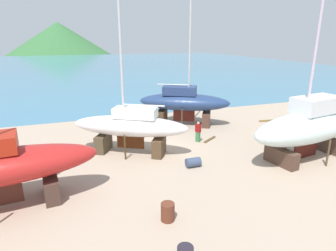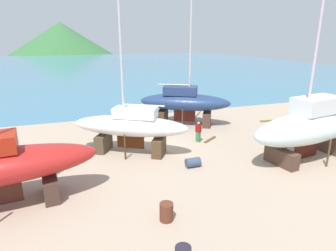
{
  "view_description": "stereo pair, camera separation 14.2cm",
  "coord_description": "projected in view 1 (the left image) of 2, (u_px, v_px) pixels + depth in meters",
  "views": [
    {
      "loc": [
        -6.29,
        -19.16,
        7.94
      ],
      "look_at": [
        0.06,
        -1.29,
        2.11
      ],
      "focal_mm": 30.57,
      "sensor_mm": 36.0,
      "label": 1
    },
    {
      "loc": [
        -6.15,
        -19.21,
        7.94
      ],
      "look_at": [
        0.06,
        -1.29,
        2.11
      ],
      "focal_mm": 30.57,
      "sensor_mm": 36.0,
      "label": 2
    }
  ],
  "objects": [
    {
      "name": "worker",
      "position": [
        198.0,
        131.0,
        22.55
      ],
      "size": [
        0.41,
        0.5,
        1.66
      ],
      "rotation": [
        0.0,
        0.0,
        0.45
      ],
      "color": "#397647",
      "rests_on": "ground"
    },
    {
      "name": "barrel_tipped_right",
      "position": [
        193.0,
        162.0,
        18.3
      ],
      "size": [
        0.94,
        0.61,
        0.6
      ],
      "primitive_type": "cylinder",
      "rotation": [
        1.57,
        0.0,
        1.56
      ],
      "color": "#394762",
      "rests_on": "ground"
    },
    {
      "name": "ground_plane",
      "position": [
        180.0,
        168.0,
        18.2
      ],
      "size": [
        53.69,
        53.69,
        0.0
      ],
      "primitive_type": "plane",
      "color": "tan"
    },
    {
      "name": "timber_plank_near",
      "position": [
        210.0,
        139.0,
        23.14
      ],
      "size": [
        1.49,
        1.09,
        0.11
      ],
      "primitive_type": "cube",
      "rotation": [
        0.0,
        0.0,
        0.6
      ],
      "color": "brown",
      "rests_on": "ground"
    },
    {
      "name": "barrel_rust_near",
      "position": [
        168.0,
        212.0,
        12.88
      ],
      "size": [
        0.87,
        0.87,
        0.85
      ],
      "primitive_type": "cylinder",
      "rotation": [
        0.0,
        0.0,
        2.15
      ],
      "color": "brown",
      "rests_on": "ground"
    },
    {
      "name": "headland_hill",
      "position": [
        60.0,
        52.0,
        166.46
      ],
      "size": [
        105.87,
        105.87,
        33.2
      ],
      "primitive_type": "cone",
      "color": "#366B39",
      "rests_on": "ground"
    },
    {
      "name": "sea_water",
      "position": [
        88.0,
        66.0,
        83.53
      ],
      "size": [
        138.08,
        118.23,
        0.01
      ],
      "primitive_type": "cube",
      "color": "teal",
      "rests_on": "ground"
    },
    {
      "name": "sailboat_large_starboard",
      "position": [
        184.0,
        102.0,
        26.83
      ],
      "size": [
        8.72,
        6.53,
        13.25
      ],
      "rotation": [
        0.0,
        0.0,
        -0.52
      ],
      "color": "#4F3329",
      "rests_on": "ground"
    },
    {
      "name": "sailboat_far_slipway",
      "position": [
        130.0,
        126.0,
        20.03
      ],
      "size": [
        8.26,
        6.06,
        13.9
      ],
      "rotation": [
        0.0,
        0.0,
        2.62
      ],
      "color": "#4E402D",
      "rests_on": "ground"
    },
    {
      "name": "sailboat_mid_port",
      "position": [
        310.0,
        125.0,
        19.15
      ],
      "size": [
        9.94,
        4.37,
        16.46
      ],
      "rotation": [
        0.0,
        0.0,
        3.3
      ],
      "color": "#4D3529",
      "rests_on": "ground"
    },
    {
      "name": "timber_long_aft",
      "position": [
        273.0,
        120.0,
        28.42
      ],
      "size": [
        2.84,
        0.5,
        0.15
      ],
      "primitive_type": "cube",
      "rotation": [
        0.0,
        0.0,
        3.02
      ],
      "color": "brown",
      "rests_on": "ground"
    }
  ]
}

